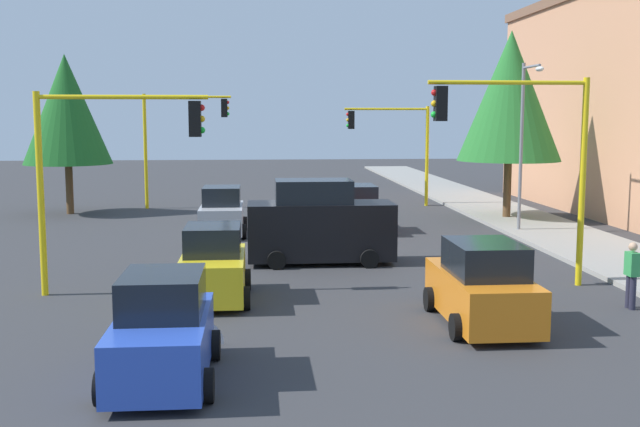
% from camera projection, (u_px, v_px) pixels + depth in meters
% --- Properties ---
extents(ground_plane, '(120.00, 120.00, 0.00)m').
position_uv_depth(ground_plane, '(305.00, 253.00, 27.55)').
color(ground_plane, '#353538').
extents(sidewalk_kerb, '(80.00, 4.00, 0.15)m').
position_uv_depth(sidewalk_kerb, '(540.00, 227.00, 33.35)').
color(sidewalk_kerb, gray).
rests_on(sidewalk_kerb, ground).
extents(lane_arrow_near, '(2.40, 1.10, 1.10)m').
position_uv_depth(lane_arrow_near, '(197.00, 352.00, 15.91)').
color(lane_arrow_near, silver).
rests_on(lane_arrow_near, ground).
extents(traffic_signal_near_left, '(0.36, 4.59, 5.92)m').
position_uv_depth(traffic_signal_near_left, '(523.00, 140.00, 21.57)').
color(traffic_signal_near_left, yellow).
rests_on(traffic_signal_near_left, ground).
extents(traffic_signal_far_right, '(0.36, 4.59, 6.00)m').
position_uv_depth(traffic_signal_far_right, '(179.00, 128.00, 40.39)').
color(traffic_signal_far_right, yellow).
rests_on(traffic_signal_far_right, ground).
extents(traffic_signal_near_right, '(0.36, 4.59, 5.50)m').
position_uv_depth(traffic_signal_near_right, '(109.00, 152.00, 20.66)').
color(traffic_signal_near_right, yellow).
rests_on(traffic_signal_near_right, ground).
extents(traffic_signal_far_left, '(0.36, 4.59, 5.38)m').
position_uv_depth(traffic_signal_far_left, '(393.00, 135.00, 41.38)').
color(traffic_signal_far_left, yellow).
rests_on(traffic_signal_far_left, ground).
extents(street_lamp_curbside, '(2.15, 0.28, 7.00)m').
position_uv_depth(street_lamp_curbside, '(525.00, 128.00, 31.33)').
color(street_lamp_curbside, slate).
rests_on(street_lamp_curbside, ground).
extents(tree_opposite_side, '(4.31, 4.31, 7.87)m').
position_uv_depth(tree_opposite_side, '(66.00, 110.00, 37.86)').
color(tree_opposite_side, brown).
rests_on(tree_opposite_side, ground).
extents(tree_roadside_mid, '(4.77, 4.77, 8.75)m').
position_uv_depth(tree_roadside_mid, '(510.00, 96.00, 35.56)').
color(tree_roadside_mid, brown).
rests_on(tree_roadside_mid, ground).
extents(delivery_van_black, '(2.22, 4.80, 2.77)m').
position_uv_depth(delivery_van_black, '(320.00, 225.00, 25.44)').
color(delivery_van_black, black).
rests_on(delivery_van_black, ground).
extents(car_yellow, '(3.63, 1.96, 1.98)m').
position_uv_depth(car_yellow, '(213.00, 267.00, 20.36)').
color(car_yellow, yellow).
rests_on(car_yellow, ground).
extents(car_red, '(4.06, 2.01, 1.98)m').
position_uv_depth(car_red, '(357.00, 210.00, 32.66)').
color(car_red, red).
rests_on(car_red, ground).
extents(car_orange, '(4.18, 2.05, 1.98)m').
position_uv_depth(car_orange, '(482.00, 287.00, 17.93)').
color(car_orange, orange).
rests_on(car_orange, ground).
extents(car_silver, '(3.71, 2.03, 1.98)m').
position_uv_depth(car_silver, '(222.00, 213.00, 31.59)').
color(car_silver, '#B2B5BA').
rests_on(car_silver, ground).
extents(car_blue, '(3.77, 1.98, 1.98)m').
position_uv_depth(car_blue, '(163.00, 333.00, 14.13)').
color(car_blue, blue).
rests_on(car_blue, ground).
extents(pedestrian_crossing, '(0.40, 0.24, 1.70)m').
position_uv_depth(pedestrian_crossing, '(632.00, 273.00, 19.40)').
color(pedestrian_crossing, '#262638').
rests_on(pedestrian_crossing, ground).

